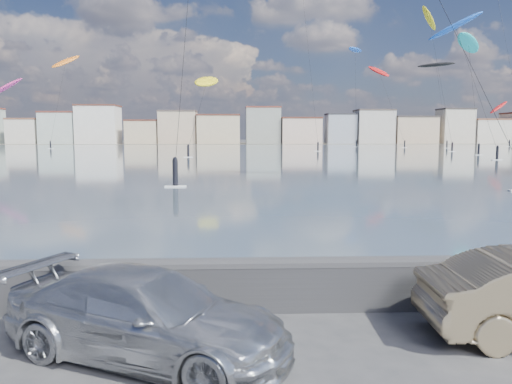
# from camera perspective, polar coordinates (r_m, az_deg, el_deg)

# --- Properties ---
(ground) EXTENTS (700.00, 700.00, 0.00)m
(ground) POSITION_cam_1_polar(r_m,az_deg,el_deg) (7.56, -6.81, -20.50)
(ground) COLOR #333335
(ground) RESTS_ON ground
(bay_water) EXTENTS (500.00, 177.00, 0.00)m
(bay_water) POSITION_cam_1_polar(r_m,az_deg,el_deg) (98.27, -2.63, 4.56)
(bay_water) COLOR #445D69
(bay_water) RESTS_ON ground
(far_shore_strip) EXTENTS (500.00, 60.00, 0.00)m
(far_shore_strip) POSITION_cam_1_polar(r_m,az_deg,el_deg) (206.74, -2.46, 5.61)
(far_shore_strip) COLOR #4C473D
(far_shore_strip) RESTS_ON ground
(seawall) EXTENTS (400.00, 0.36, 1.08)m
(seawall) POSITION_cam_1_polar(r_m,az_deg,el_deg) (9.85, -5.61, -10.30)
(seawall) COLOR #28282B
(seawall) RESTS_ON ground
(far_buildings) EXTENTS (240.79, 13.26, 14.60)m
(far_buildings) POSITION_cam_1_polar(r_m,az_deg,el_deg) (192.73, -2.08, 7.33)
(far_buildings) COLOR silver
(far_buildings) RESTS_ON ground
(car_silver) EXTENTS (5.00, 3.65, 1.35)m
(car_silver) POSITION_cam_1_polar(r_m,az_deg,el_deg) (8.08, -12.37, -13.57)
(car_silver) COLOR silver
(car_silver) RESTS_ON ground
(kitesurfer_0) EXTENTS (8.12, 11.98, 15.37)m
(kitesurfer_0) POSITION_cam_1_polar(r_m,az_deg,el_deg) (115.58, -26.90, 10.44)
(kitesurfer_0) COLOR #E5338C
(kitesurfer_0) RESTS_ON ground
(kitesurfer_1) EXTENTS (8.85, 15.44, 22.33)m
(kitesurfer_1) POSITION_cam_1_polar(r_m,az_deg,el_deg) (104.28, 23.11, 15.30)
(kitesurfer_1) COLOR #19BFBF
(kitesurfer_1) RESTS_ON ground
(kitesurfer_2) EXTENTS (7.39, 18.27, 23.89)m
(kitesurfer_2) POSITION_cam_1_polar(r_m,az_deg,el_deg) (150.56, 13.86, 13.15)
(kitesurfer_2) COLOR red
(kitesurfer_2) RESTS_ON ground
(kitesurfer_3) EXTENTS (7.45, 10.08, 24.53)m
(kitesurfer_3) POSITION_cam_1_polar(r_m,az_deg,el_deg) (140.47, -20.96, 13.57)
(kitesurfer_3) COLOR orange
(kitesurfer_3) RESTS_ON ground
(kitesurfer_4) EXTENTS (9.47, 14.03, 14.88)m
(kitesurfer_4) POSITION_cam_1_polar(r_m,az_deg,el_deg) (176.20, 25.99, 8.66)
(kitesurfer_4) COLOR red
(kitesurfer_4) RESTS_ON ground
(kitesurfer_7) EXTENTS (8.17, 12.83, 21.94)m
(kitesurfer_7) POSITION_cam_1_polar(r_m,az_deg,el_deg) (84.56, 21.88, 16.99)
(kitesurfer_7) COLOR blue
(kitesurfer_7) RESTS_ON ground
(kitesurfer_8) EXTENTS (5.83, 21.43, 15.13)m
(kitesurfer_8) POSITION_cam_1_polar(r_m,az_deg,el_deg) (92.58, -5.66, 12.42)
(kitesurfer_8) COLOR yellow
(kitesurfer_8) RESTS_ON ground
(kitesurfer_9) EXTENTS (6.21, 11.98, 31.02)m
(kitesurfer_9) POSITION_cam_1_polar(r_m,az_deg,el_deg) (118.99, 19.22, 17.94)
(kitesurfer_9) COLOR yellow
(kitesurfer_9) RESTS_ON ground
(kitesurfer_13) EXTENTS (6.88, 17.51, 29.85)m
(kitesurfer_13) POSITION_cam_1_polar(r_m,az_deg,el_deg) (159.82, 11.27, 15.47)
(kitesurfer_13) COLOR blue
(kitesurfer_13) RESTS_ON ground
(kitesurfer_17) EXTENTS (9.51, 11.87, 22.65)m
(kitesurfer_17) POSITION_cam_1_polar(r_m,az_deg,el_deg) (144.56, 19.89, 13.43)
(kitesurfer_17) COLOR black
(kitesurfer_17) RESTS_ON ground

